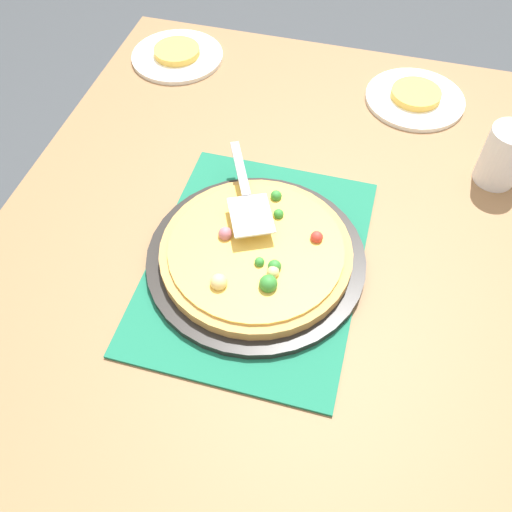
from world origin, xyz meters
TOP-DOWN VIEW (x-y plane):
  - ground_plane at (0.00, 0.00)m, footprint 8.00×8.00m
  - dining_table at (0.00, 0.00)m, footprint 1.40×1.00m
  - placemat at (0.00, 0.00)m, footprint 0.48×0.36m
  - pizza_pan at (0.00, 0.00)m, footprint 0.38×0.38m
  - pizza at (-0.00, -0.00)m, footprint 0.33×0.33m
  - plate_near_left at (0.55, 0.35)m, footprint 0.22×0.22m
  - plate_far_right at (0.53, -0.23)m, footprint 0.22×0.22m
  - served_slice_left at (0.55, 0.35)m, footprint 0.11×0.11m
  - served_slice_right at (0.53, -0.23)m, footprint 0.11×0.11m
  - cup_far at (0.32, -0.40)m, footprint 0.08×0.08m
  - pizza_server at (0.09, 0.04)m, footprint 0.23×0.14m

SIDE VIEW (x-z plane):
  - ground_plane at x=0.00m, z-range 0.00..0.00m
  - dining_table at x=0.00m, z-range 0.27..1.02m
  - placemat at x=0.00m, z-range 0.75..0.76m
  - plate_near_left at x=0.55m, z-range 0.75..0.76m
  - plate_far_right at x=0.53m, z-range 0.75..0.76m
  - pizza_pan at x=0.00m, z-range 0.76..0.77m
  - served_slice_left at x=0.55m, z-range 0.76..0.78m
  - served_slice_right at x=0.53m, z-range 0.76..0.78m
  - pizza at x=0.00m, z-range 0.76..0.81m
  - cup_far at x=0.32m, z-range 0.75..0.87m
  - pizza_server at x=0.09m, z-range 0.82..0.82m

